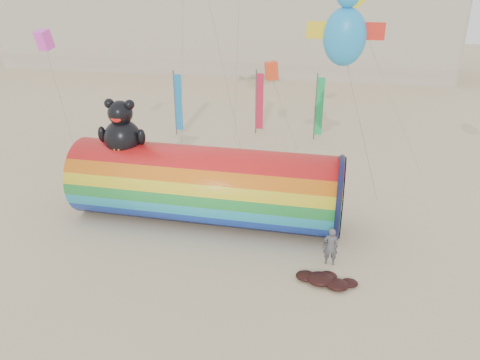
# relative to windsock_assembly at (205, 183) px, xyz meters

# --- Properties ---
(ground) EXTENTS (160.00, 160.00, 0.00)m
(ground) POSITION_rel_windsock_assembly_xyz_m (1.30, -1.34, -2.12)
(ground) COLOR #CCB58C
(ground) RESTS_ON ground
(windsock_assembly) EXTENTS (13.84, 4.21, 6.38)m
(windsock_assembly) POSITION_rel_windsock_assembly_xyz_m (0.00, 0.00, 0.00)
(windsock_assembly) COLOR red
(windsock_assembly) RESTS_ON ground
(kite_handler) EXTENTS (0.68, 0.47, 1.81)m
(kite_handler) POSITION_rel_windsock_assembly_xyz_m (6.58, -2.81, -1.21)
(kite_handler) COLOR #4E4E55
(kite_handler) RESTS_ON ground
(fabric_bundle) EXTENTS (2.62, 1.35, 0.41)m
(fabric_bundle) POSITION_rel_windsock_assembly_xyz_m (6.47, -4.33, -1.94)
(fabric_bundle) COLOR black
(fabric_bundle) RESTS_ON ground
(festival_banners) EXTENTS (11.69, 1.82, 5.20)m
(festival_banners) POSITION_rel_windsock_assembly_xyz_m (-0.50, 14.55, 0.52)
(festival_banners) COLOR #59595E
(festival_banners) RESTS_ON ground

